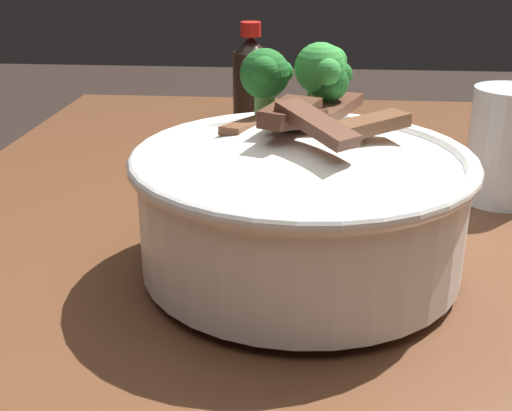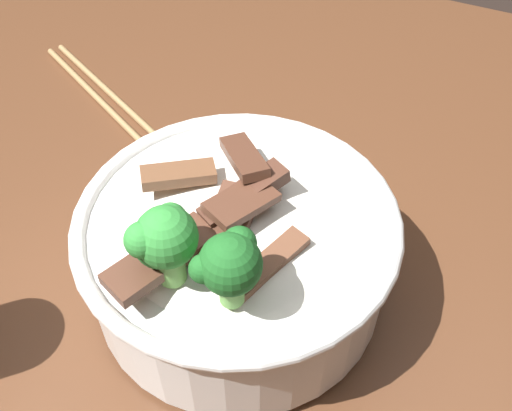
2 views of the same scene
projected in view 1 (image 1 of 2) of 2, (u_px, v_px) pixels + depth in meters
rice_bowl at (301, 193)px, 0.47m from camera, size 0.24×0.24×0.16m
drinking_glass at (505, 152)px, 0.61m from camera, size 0.07×0.07×0.11m
soy_sauce_bottle at (251, 79)px, 0.87m from camera, size 0.05×0.05×0.13m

